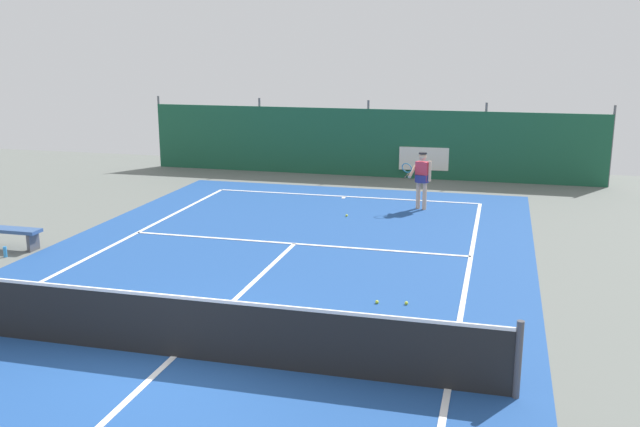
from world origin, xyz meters
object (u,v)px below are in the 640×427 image
object	(u,v)px
tennis_net	(173,326)
water_bottle	(5,252)
tennis_ball_midcourt	(347,215)
tennis_ball_by_sideline	(406,303)
parked_car	(427,147)
tennis_ball_near_player	(377,302)
courtside_bench	(8,233)
tennis_player	(422,176)

from	to	relation	value
tennis_net	water_bottle	bearing A→B (deg)	147.54
tennis_ball_midcourt	tennis_ball_by_sideline	bearing A→B (deg)	-68.31
tennis_ball_by_sideline	tennis_ball_midcourt	bearing A→B (deg)	111.69
tennis_net	tennis_ball_by_sideline	world-z (taller)	tennis_net
tennis_net	parked_car	bearing A→B (deg)	83.76
tennis_ball_near_player	courtside_bench	bearing A→B (deg)	171.15
tennis_ball_by_sideline	courtside_bench	world-z (taller)	courtside_bench
tennis_ball_midcourt	courtside_bench	world-z (taller)	courtside_bench
tennis_ball_by_sideline	water_bottle	bearing A→B (deg)	175.57
tennis_net	water_bottle	size ratio (longest dim) A/B	42.17
tennis_net	parked_car	distance (m)	17.64
tennis_ball_by_sideline	parked_car	size ratio (longest dim) A/B	0.02
parked_car	water_bottle	bearing A→B (deg)	-123.86
tennis_net	tennis_ball_midcourt	xyz separation A→B (m)	(0.61, 9.38, -0.48)
tennis_player	tennis_ball_near_player	bearing A→B (deg)	109.46
courtside_bench	tennis_net	bearing A→B (deg)	-34.81
tennis_net	tennis_ball_by_sideline	size ratio (longest dim) A/B	153.33
tennis_ball_by_sideline	water_bottle	xyz separation A→B (m)	(-9.06, 0.70, 0.09)
tennis_ball_midcourt	water_bottle	xyz separation A→B (m)	(-6.56, -5.60, 0.09)
water_bottle	courtside_bench	bearing A→B (deg)	121.11
tennis_net	tennis_ball_midcourt	bearing A→B (deg)	86.27
tennis_ball_by_sideline	courtside_bench	distance (m)	9.52
tennis_ball_by_sideline	water_bottle	world-z (taller)	water_bottle
tennis_ball_near_player	water_bottle	bearing A→B (deg)	174.79
tennis_ball_midcourt	tennis_net	bearing A→B (deg)	-93.73
tennis_net	parked_car	world-z (taller)	parked_car
tennis_ball_by_sideline	courtside_bench	xyz separation A→B (m)	(-9.43, 1.31, 0.34)
tennis_ball_by_sideline	courtside_bench	bearing A→B (deg)	172.10
parked_car	water_bottle	size ratio (longest dim) A/B	17.99
tennis_player	tennis_ball_by_sideline	world-z (taller)	tennis_player
tennis_net	courtside_bench	world-z (taller)	tennis_net
tennis_ball_near_player	water_bottle	world-z (taller)	water_bottle
tennis_ball_near_player	tennis_ball_midcourt	size ratio (longest dim) A/B	1.00
tennis_player	courtside_bench	xyz separation A→B (m)	(-8.79, -6.41, -0.59)
parked_car	courtside_bench	xyz separation A→B (m)	(-8.23, -13.15, -0.46)
tennis_net	tennis_ball_midcourt	size ratio (longest dim) A/B	153.33
parked_car	tennis_net	bearing A→B (deg)	-100.35
tennis_ball_near_player	tennis_ball_midcourt	xyz separation A→B (m)	(-1.98, 6.37, 0.00)
courtside_bench	water_bottle	xyz separation A→B (m)	(0.37, -0.61, -0.25)
tennis_net	tennis_ball_near_player	world-z (taller)	tennis_net
tennis_ball_near_player	parked_car	distance (m)	14.57
tennis_player	tennis_ball_by_sideline	xyz separation A→B (m)	(0.64, -7.72, -0.93)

